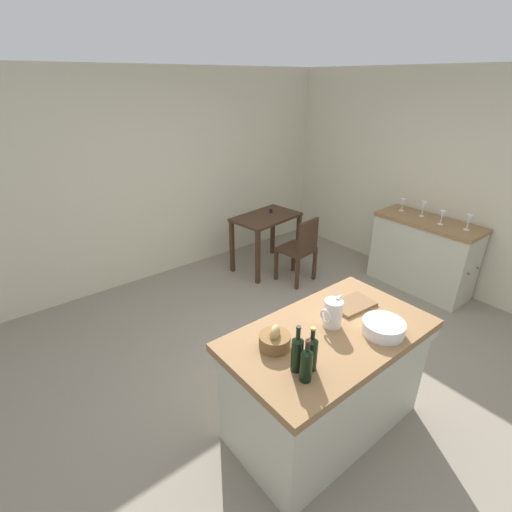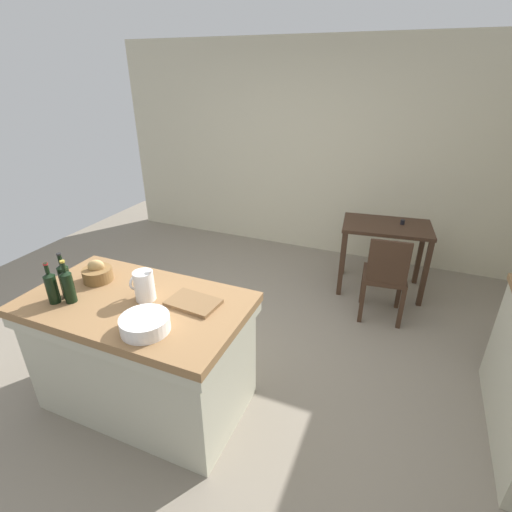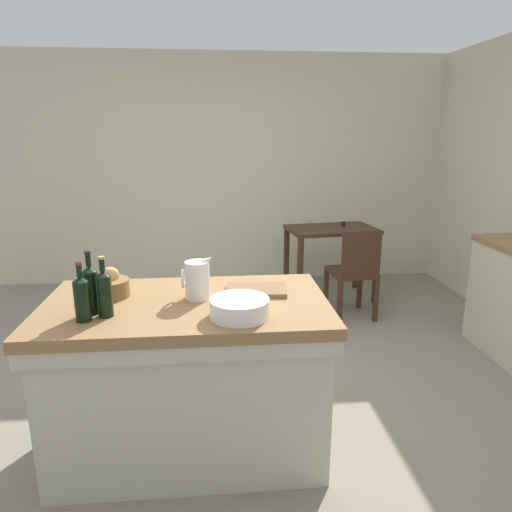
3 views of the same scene
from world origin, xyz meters
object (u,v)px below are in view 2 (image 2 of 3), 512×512
Objects in this scene: wash_bowl at (145,324)px; island_table at (143,349)px; bread_basket at (97,273)px; cutting_board at (193,303)px; pitcher at (144,285)px; wine_bottle_amber at (65,279)px; wine_bottle_green at (52,287)px; wine_bottle_dark at (68,285)px; wooden_chair at (385,276)px; writing_desk at (386,236)px.

island_table is at bearing 139.22° from wash_bowl.
bread_basket is 0.63× the size of cutting_board.
pitcher is 0.78× the size of wine_bottle_amber.
wine_bottle_green is at bearing 178.57° from wash_bowl.
cutting_board is 0.81m from wine_bottle_dark.
wine_bottle_dark is at bearing -133.59° from wooden_chair.
island_table is 0.57m from wash_bowl.
wine_bottle_amber reaches higher than island_table.
wine_bottle_amber is (-1.90, -1.87, 0.53)m from wooden_chair.
wine_bottle_green reaches higher than wash_bowl.
cutting_board is 1.15× the size of wine_bottle_green.
writing_desk is 4.69× the size of bread_basket.
bread_basket is 0.72× the size of wine_bottle_green.
wash_bowl is at bearing -27.25° from bread_basket.
island_table is at bearing 24.72° from wine_bottle_green.
island_table is 0.51m from pitcher.
bread_basket reaches higher than writing_desk.
cutting_board is at bearing -123.29° from wooden_chair.
writing_desk is 2.82m from wash_bowl.
wash_bowl is (-1.11, -2.57, 0.28)m from writing_desk.
wine_bottle_green is (-0.52, -0.26, 0.01)m from pitcher.
wooden_chair is 2.70× the size of cutting_board.
wooden_chair is at bearing 46.41° from wine_bottle_dark.
wine_bottle_amber is at bearing -164.89° from island_table.
bread_basket reaches higher than wooden_chair.
wash_bowl reaches higher than wooden_chair.
writing_desk is 3.36× the size of wash_bowl.
pitcher is at bearing 127.09° from wash_bowl.
bread_basket is 0.66× the size of wine_bottle_amber.
wooden_chair is at bearing -82.45° from writing_desk.
wine_bottle_dark is 0.10m from wine_bottle_green.
wine_bottle_dark reaches higher than wooden_chair.
wine_bottle_dark is (-0.75, -0.28, 0.11)m from cutting_board.
wooden_chair is 2.80m from wine_bottle_green.
wine_bottle_amber is 0.10m from wine_bottle_green.
island_table is at bearing -129.72° from wooden_chair.
bread_basket is at bearing -128.80° from writing_desk.
wooden_chair is at bearing 41.27° from bread_basket.
writing_desk is at bearing 65.81° from cutting_board.
cutting_board reaches higher than wooden_chair.
pitcher is at bearing 26.19° from wine_bottle_green.
cutting_board is 0.91m from wine_bottle_green.
pitcher reaches higher than island_table.
wine_bottle_dark is at bearing -159.69° from cutting_board.
wooden_chair is 3.12× the size of wine_bottle_green.
wooden_chair reaches higher than writing_desk.
bread_basket is 0.69× the size of wine_bottle_dark.
wash_bowl is at bearing -120.95° from wooden_chair.
writing_desk is (1.38, 2.34, 0.17)m from island_table.
bread_basket is (-1.79, -2.22, 0.29)m from writing_desk.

